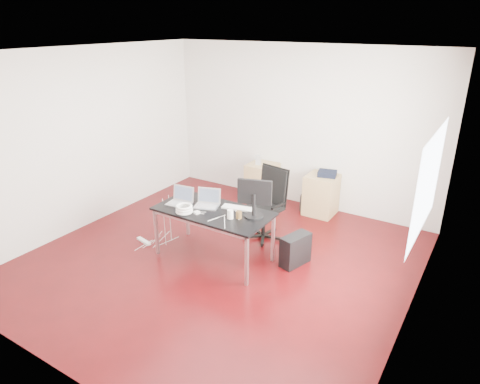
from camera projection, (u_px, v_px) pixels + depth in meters
The scene contains 18 objects.
room_shell at pixel (220, 166), 5.48m from camera, with size 5.00×5.00×5.00m.
desk at pixel (213, 214), 5.85m from camera, with size 1.60×0.80×0.73m.
office_chair at pixel (268, 200), 6.48m from camera, with size 0.55×0.57×1.08m.
filing_cabinet_left at pixel (262, 182), 7.92m from camera, with size 0.50×0.50×0.70m, color #A68653.
filing_cabinet_right at pixel (321, 195), 7.35m from camera, with size 0.50×0.50×0.70m, color #A68653.
pc_tower at pixel (295, 250), 5.85m from camera, with size 0.20×0.45×0.44m, color black.
wastebasket at pixel (307, 203), 7.54m from camera, with size 0.24×0.24×0.28m, color black.
power_strip at pixel (144, 241), 6.50m from camera, with size 0.30×0.06×0.04m, color white.
laptop_left at pixel (180, 200), 6.03m from camera, with size 0.36×0.29×0.23m.
laptop_right at pixel (207, 202), 5.96m from camera, with size 0.39×0.35×0.23m.
monitor at pixel (254, 196), 5.56m from camera, with size 0.44×0.26×0.51m.
keyboard at pixel (238, 208), 5.88m from camera, with size 0.44×0.14×0.02m, color white.
cup_white at pixel (230, 214), 5.58m from camera, with size 0.08×0.08×0.12m, color white.
cup_brown at pixel (239, 215), 5.58m from camera, with size 0.08×0.08×0.10m, color brown.
cable_coil at pixel (184, 209), 5.75m from camera, with size 0.24×0.24×0.11m.
power_adapter at pixel (197, 212), 5.73m from camera, with size 0.07×0.07×0.03m, color white.
speaker at pixel (258, 160), 7.73m from camera, with size 0.09×0.08×0.18m, color #9E9E9E.
navy_garment at pixel (327, 174), 7.18m from camera, with size 0.30×0.24×0.09m, color black.
Camera 1 is at (3.01, -4.27, 3.15)m, focal length 32.00 mm.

